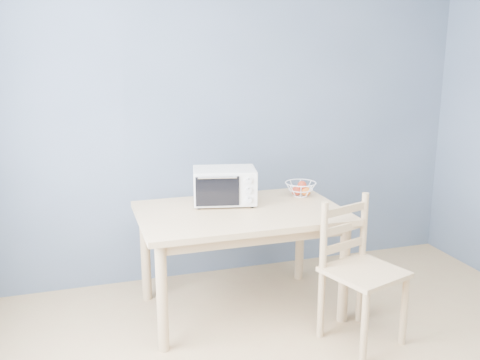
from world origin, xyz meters
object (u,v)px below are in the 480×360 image
object	(u,v)px
dining_table	(241,224)
dining_chair	(359,273)
toaster_oven	(222,186)
fruit_basket	(301,188)

from	to	relation	value
dining_table	dining_chair	size ratio (longest dim) A/B	1.53
toaster_oven	fruit_basket	xyz separation A→B (m)	(0.62, 0.02, -0.08)
fruit_basket	dining_chair	world-z (taller)	dining_chair
dining_table	fruit_basket	size ratio (longest dim) A/B	4.56
toaster_oven	dining_table	bearing A→B (deg)	-54.28
toaster_oven	dining_chair	size ratio (longest dim) A/B	0.54
dining_table	fruit_basket	xyz separation A→B (m)	(0.54, 0.20, 0.16)
dining_table	toaster_oven	world-z (taller)	toaster_oven
fruit_basket	dining_chair	xyz separation A→B (m)	(0.06, -0.80, -0.36)
dining_table	fruit_basket	distance (m)	0.60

